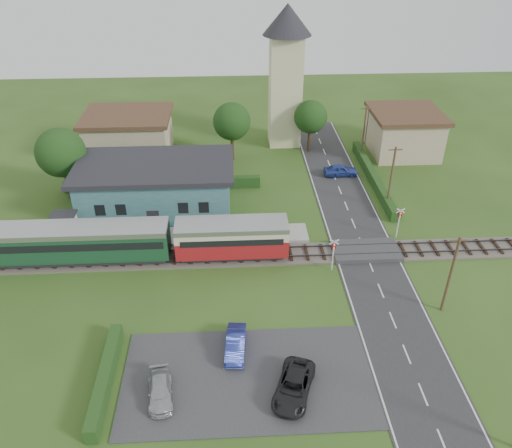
{
  "coord_description": "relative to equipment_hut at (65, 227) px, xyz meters",
  "views": [
    {
      "loc": [
        -2.16,
        -34.99,
        27.17
      ],
      "look_at": [
        -0.06,
        4.0,
        2.24
      ],
      "focal_mm": 35.0,
      "sensor_mm": 36.0,
      "label": 1
    }
  ],
  "objects": [
    {
      "name": "hedge_roadside",
      "position": [
        32.2,
        10.8,
        -1.15
      ],
      "size": [
        0.8,
        18.0,
        1.2
      ],
      "primitive_type": "cube",
      "color": "#193814",
      "rests_on": "ground"
    },
    {
      "name": "road",
      "position": [
        28.0,
        -5.2,
        -1.72
      ],
      "size": [
        6.0,
        70.0,
        0.05
      ],
      "primitive_type": "cube",
      "color": "#28282B",
      "rests_on": "ground"
    },
    {
      "name": "crossing_signal_near",
      "position": [
        24.4,
        -5.61,
        0.39
      ],
      "size": [
        0.84,
        0.28,
        3.28
      ],
      "color": "silver",
      "rests_on": "ground"
    },
    {
      "name": "crossing_signal_far",
      "position": [
        31.6,
        -0.81,
        0.39
      ],
      "size": [
        0.84,
        0.28,
        3.28
      ],
      "color": "silver",
      "rests_on": "ground"
    },
    {
      "name": "hedge_carpark",
      "position": [
        7.0,
        -17.2,
        -1.15
      ],
      "size": [
        0.8,
        9.0,
        1.2
      ],
      "primitive_type": "cube",
      "color": "#193814",
      "rests_on": "ground"
    },
    {
      "name": "house_west",
      "position": [
        3.0,
        19.8,
        1.04
      ],
      "size": [
        10.8,
        8.8,
        5.5
      ],
      "color": "tan",
      "rests_on": "ground"
    },
    {
      "name": "church_tower",
      "position": [
        23.0,
        22.8,
        8.48
      ],
      "size": [
        6.0,
        6.0,
        17.6
      ],
      "color": "beige",
      "rests_on": "ground"
    },
    {
      "name": "utility_pole_d",
      "position": [
        32.2,
        16.8,
        1.88
      ],
      "size": [
        1.4,
        0.22,
        7.0
      ],
      "color": "#473321",
      "rests_on": "ground"
    },
    {
      "name": "equipment_hut",
      "position": [
        0.0,
        0.0,
        0.0
      ],
      "size": [
        2.3,
        2.3,
        2.55
      ],
      "color": "beige",
      "rests_on": "platform"
    },
    {
      "name": "car_park",
      "position": [
        16.5,
        -17.2,
        -1.71
      ],
      "size": [
        17.0,
        9.0,
        0.08
      ],
      "primitive_type": "cube",
      "color": "#333335",
      "rests_on": "ground"
    },
    {
      "name": "platform",
      "position": [
        8.0,
        0.0,
        -1.52
      ],
      "size": [
        30.0,
        3.0,
        0.45
      ],
      "primitive_type": "cube",
      "color": "gray",
      "rests_on": "ground"
    },
    {
      "name": "train",
      "position": [
        -1.11,
        -3.2,
        0.43
      ],
      "size": [
        43.2,
        2.9,
        3.4
      ],
      "color": "#232328",
      "rests_on": "ground"
    },
    {
      "name": "streetlamp_east",
      "position": [
        34.0,
        21.8,
        1.29
      ],
      "size": [
        0.3,
        0.3,
        5.15
      ],
      "color": "#3F3F47",
      "rests_on": "ground"
    },
    {
      "name": "crossing_deck",
      "position": [
        28.0,
        -3.2,
        -1.52
      ],
      "size": [
        6.2,
        3.4,
        0.45
      ],
      "primitive_type": "cube",
      "color": "#333335",
      "rests_on": "ground"
    },
    {
      "name": "tree_c",
      "position": [
        26.0,
        19.8,
        2.91
      ],
      "size": [
        4.2,
        4.2,
        6.78
      ],
      "color": "#332316",
      "rests_on": "ground"
    },
    {
      "name": "station_building",
      "position": [
        8.0,
        5.79,
        0.95
      ],
      "size": [
        16.0,
        9.0,
        5.3
      ],
      "color": "#376975",
      "rests_on": "ground"
    },
    {
      "name": "railway_track",
      "position": [
        18.0,
        -3.2,
        -1.64
      ],
      "size": [
        76.0,
        3.2,
        0.49
      ],
      "color": "#4C443D",
      "rests_on": "ground"
    },
    {
      "name": "ground",
      "position": [
        18.0,
        -5.2,
        -1.75
      ],
      "size": [
        120.0,
        120.0,
        0.0
      ],
      "primitive_type": "plane",
      "color": "#2D4C19"
    },
    {
      "name": "tree_b",
      "position": [
        16.0,
        17.8,
        3.27
      ],
      "size": [
        4.6,
        4.6,
        7.34
      ],
      "color": "#332316",
      "rests_on": "ground"
    },
    {
      "name": "house_east",
      "position": [
        38.0,
        18.8,
        1.05
      ],
      "size": [
        8.8,
        8.8,
        5.5
      ],
      "color": "tan",
      "rests_on": "ground"
    },
    {
      "name": "car_park_silver",
      "position": [
        10.78,
        -18.44,
        -1.12
      ],
      "size": [
        1.99,
        3.91,
        1.09
      ],
      "primitive_type": "imported",
      "rotation": [
        0.0,
        0.0,
        0.13
      ],
      "color": "#A8AAB1",
      "rests_on": "car_park"
    },
    {
      "name": "car_on_road",
      "position": [
        28.73,
        12.5,
        -1.02
      ],
      "size": [
        4.01,
        1.7,
        1.35
      ],
      "primitive_type": "imported",
      "rotation": [
        0.0,
        0.0,
        1.6
      ],
      "color": "#2C429B",
      "rests_on": "road"
    },
    {
      "name": "car_park_dark",
      "position": [
        19.47,
        -18.63,
        -1.01
      ],
      "size": [
        3.61,
        5.15,
        1.3
      ],
      "primitive_type": "imported",
      "rotation": [
        0.0,
        0.0,
        -0.34
      ],
      "color": "black",
      "rests_on": "car_park"
    },
    {
      "name": "hedge_station",
      "position": [
        8.0,
        10.3,
        -1.1
      ],
      "size": [
        22.0,
        0.8,
        1.3
      ],
      "primitive_type": "cube",
      "color": "#193814",
      "rests_on": "ground"
    },
    {
      "name": "utility_pole_c",
      "position": [
        32.2,
        4.8,
        1.88
      ],
      "size": [
        1.4,
        0.22,
        7.0
      ],
      "color": "#473321",
      "rests_on": "ground"
    },
    {
      "name": "utility_pole_b",
      "position": [
        32.2,
        -11.2,
        1.88
      ],
      "size": [
        1.4,
        0.22,
        7.0
      ],
      "color": "#473321",
      "rests_on": "ground"
    },
    {
      "name": "car_park_blue",
      "position": [
        15.74,
        -14.7,
        -1.03
      ],
      "size": [
        1.67,
        3.98,
        1.28
      ],
      "primitive_type": "imported",
      "rotation": [
        0.0,
        0.0,
        -0.08
      ],
      "color": "navy",
      "rests_on": "car_park"
    },
    {
      "name": "streetlamp_west",
      "position": [
        -4.0,
        14.8,
        1.29
      ],
      "size": [
        0.3,
        0.3,
        5.15
      ],
      "color": "#3F3F47",
      "rests_on": "ground"
    },
    {
      "name": "pedestrian_near",
      "position": [
        13.56,
        -0.08,
        -0.34
      ],
      "size": [
        0.81,
        0.66,
        1.92
      ],
      "primitive_type": "imported",
      "rotation": [
        0.0,
        0.0,
        3.46
      ],
      "color": "gray",
      "rests_on": "platform"
    },
    {
      "name": "pedestrian_far",
      "position": [
        1.62,
        -0.49,
        -0.52
      ],
      "size": [
        0.82,
        0.92,
        1.56
      ],
      "primitive_type": "imported",
      "rotation": [
        0.0,
        0.0,
        1.93
      ],
      "color": "gray",
      "rests_on": "platform"
    },
    {
      "name": "tree_a",
      "position": [
        -2.0,
        8.8,
        3.63
      ],
      "size": [
        5.2,
        5.2,
        8.0
      ],
      "color": "#332316",
      "rests_on": "ground"
    }
  ]
}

